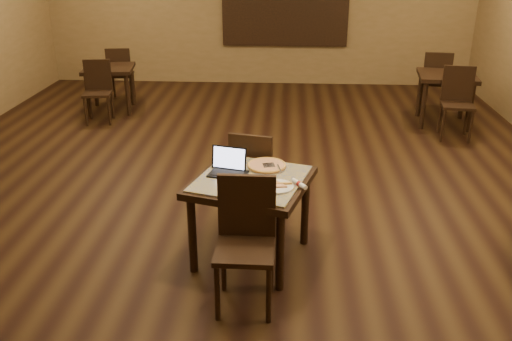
# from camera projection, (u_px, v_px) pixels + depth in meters

# --- Properties ---
(ground) EXTENTS (10.00, 10.00, 0.00)m
(ground) POSITION_uv_depth(u_px,v_px,m) (233.00, 192.00, 6.04)
(ground) COLOR black
(ground) RESTS_ON ground
(wall_back) EXTENTS (8.00, 0.02, 3.00)m
(wall_back) POSITION_uv_depth(u_px,v_px,m) (258.00, 3.00, 10.03)
(wall_back) COLOR olive
(wall_back) RESTS_ON ground
(mural) EXTENTS (2.34, 0.05, 1.64)m
(mural) POSITION_uv_depth(u_px,v_px,m) (285.00, 1.00, 9.95)
(mural) COLOR #245F86
(mural) RESTS_ON wall_back
(tiled_table) EXTENTS (1.14, 1.14, 0.76)m
(tiled_table) POSITION_uv_depth(u_px,v_px,m) (251.00, 189.00, 4.56)
(tiled_table) COLOR black
(tiled_table) RESTS_ON ground
(chair_main_near) EXTENTS (0.44, 0.44, 1.01)m
(chair_main_near) POSITION_uv_depth(u_px,v_px,m) (246.00, 235.00, 4.04)
(chair_main_near) COLOR black
(chair_main_near) RESTS_ON ground
(chair_main_far) EXTENTS (0.50, 0.50, 0.96)m
(chair_main_far) POSITION_uv_depth(u_px,v_px,m) (254.00, 173.00, 5.18)
(chair_main_far) COLOR black
(chair_main_far) RESTS_ON ground
(laptop) EXTENTS (0.35, 0.31, 0.21)m
(laptop) POSITION_uv_depth(u_px,v_px,m) (228.00, 167.00, 4.60)
(laptop) COLOR black
(laptop) RESTS_ON tiled_table
(plate) EXTENTS (0.27, 0.27, 0.01)m
(plate) POSITION_uv_depth(u_px,v_px,m) (277.00, 187.00, 4.34)
(plate) COLOR white
(plate) RESTS_ON tiled_table
(pizza_slice) EXTENTS (0.20, 0.20, 0.02)m
(pizza_slice) POSITION_uv_depth(u_px,v_px,m) (277.00, 185.00, 4.34)
(pizza_slice) COLOR beige
(pizza_slice) RESTS_ON plate
(pizza_pan) EXTENTS (0.36, 0.36, 0.01)m
(pizza_pan) POSITION_uv_depth(u_px,v_px,m) (267.00, 167.00, 4.73)
(pizza_pan) COLOR silver
(pizza_pan) RESTS_ON tiled_table
(pizza_whole) EXTENTS (0.34, 0.34, 0.02)m
(pizza_whole) POSITION_uv_depth(u_px,v_px,m) (267.00, 165.00, 4.73)
(pizza_whole) COLOR beige
(pizza_whole) RESTS_ON pizza_pan
(spatula) EXTENTS (0.15, 0.26, 0.01)m
(spatula) POSITION_uv_depth(u_px,v_px,m) (269.00, 165.00, 4.70)
(spatula) COLOR silver
(spatula) RESTS_ON pizza_whole
(napkin_roll) EXTENTS (0.13, 0.17, 0.04)m
(napkin_roll) POSITION_uv_depth(u_px,v_px,m) (299.00, 184.00, 4.36)
(napkin_roll) COLOR white
(napkin_roll) RESTS_ON tiled_table
(other_table_a) EXTENTS (0.91, 0.91, 0.76)m
(other_table_a) POSITION_uv_depth(u_px,v_px,m) (446.00, 83.00, 8.04)
(other_table_a) COLOR black
(other_table_a) RESTS_ON ground
(other_table_a_chair_near) EXTENTS (0.48, 0.48, 0.99)m
(other_table_a_chair_near) POSITION_uv_depth(u_px,v_px,m) (457.00, 98.00, 7.54)
(other_table_a_chair_near) COLOR black
(other_table_a_chair_near) RESTS_ON ground
(other_table_a_chair_far) EXTENTS (0.48, 0.48, 0.99)m
(other_table_a_chair_far) POSITION_uv_depth(u_px,v_px,m) (435.00, 79.00, 8.60)
(other_table_a_chair_far) COLOR black
(other_table_a_chair_far) RESTS_ON ground
(other_table_b) EXTENTS (0.87, 0.87, 0.72)m
(other_table_b) POSITION_uv_depth(u_px,v_px,m) (109.00, 74.00, 8.69)
(other_table_b) COLOR black
(other_table_b) RESTS_ON ground
(other_table_b_chair_near) EXTENTS (0.46, 0.46, 0.93)m
(other_table_b_chair_near) POSITION_uv_depth(u_px,v_px,m) (98.00, 87.00, 8.22)
(other_table_b_chair_near) COLOR black
(other_table_b_chair_near) RESTS_ON ground
(other_table_b_chair_far) EXTENTS (0.46, 0.46, 0.93)m
(other_table_b_chair_far) POSITION_uv_depth(u_px,v_px,m) (120.00, 71.00, 9.21)
(other_table_b_chair_far) COLOR black
(other_table_b_chair_far) RESTS_ON ground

